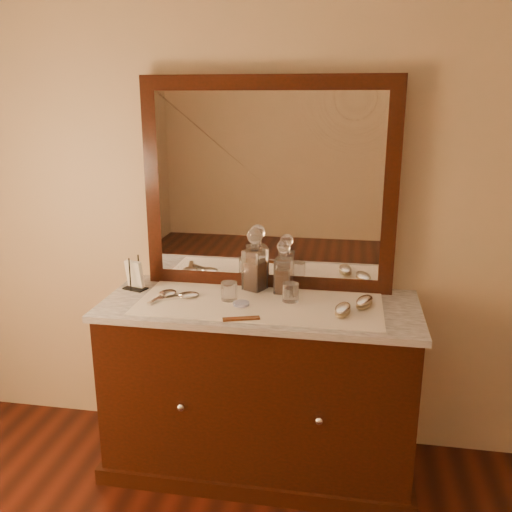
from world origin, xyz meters
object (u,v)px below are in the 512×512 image
object	(u,v)px
decanter_right	(283,272)
pin_dish	(241,304)
mirror_frame	(269,185)
dresser_cabinet	(260,389)
napkin_rack	(135,276)
brush_far	(364,302)
comb	(241,319)
hand_mirror_inner	(184,295)
decanter_left	(255,266)
brush_near	(343,310)
hand_mirror_outer	(165,294)

from	to	relation	value
decanter_right	pin_dish	bearing A→B (deg)	-129.56
mirror_frame	dresser_cabinet	bearing A→B (deg)	-90.00
dresser_cabinet	pin_dish	size ratio (longest dim) A/B	18.96
napkin_rack	brush_far	size ratio (longest dim) A/B	1.06
comb	hand_mirror_inner	xyz separation A→B (m)	(-0.31, 0.22, 0.00)
dresser_cabinet	comb	xyz separation A→B (m)	(-0.04, -0.22, 0.45)
napkin_rack	decanter_right	xyz separation A→B (m)	(0.72, 0.07, 0.04)
mirror_frame	hand_mirror_inner	distance (m)	0.65
hand_mirror_inner	napkin_rack	bearing A→B (deg)	163.75
dresser_cabinet	brush_far	distance (m)	0.66
napkin_rack	decanter_left	distance (m)	0.59
brush_near	pin_dish	bearing A→B (deg)	176.16
napkin_rack	brush_near	size ratio (longest dim) A/B	1.09
decanter_right	napkin_rack	bearing A→B (deg)	-174.69
mirror_frame	napkin_rack	world-z (taller)	mirror_frame
comb	hand_mirror_outer	bearing A→B (deg)	133.58
comb	brush_near	size ratio (longest dim) A/B	1.03
decanter_left	hand_mirror_inner	world-z (taller)	decanter_left
decanter_left	brush_far	bearing A→B (deg)	-15.22
napkin_rack	brush_near	distance (m)	1.02
dresser_cabinet	brush_near	xyz separation A→B (m)	(0.38, -0.08, 0.46)
napkin_rack	hand_mirror_outer	size ratio (longest dim) A/B	0.79
mirror_frame	decanter_right	distance (m)	0.42
hand_mirror_inner	comb	bearing A→B (deg)	-34.69
dresser_cabinet	mirror_frame	distance (m)	0.97
comb	napkin_rack	xyz separation A→B (m)	(-0.59, 0.30, 0.06)
comb	brush_far	bearing A→B (deg)	7.33
comb	napkin_rack	distance (m)	0.66
dresser_cabinet	hand_mirror_inner	bearing A→B (deg)	-179.89
comb	decanter_left	size ratio (longest dim) A/B	0.51
decanter_right	brush_near	world-z (taller)	decanter_right
dresser_cabinet	hand_mirror_outer	bearing A→B (deg)	179.95
mirror_frame	decanter_left	bearing A→B (deg)	-124.23
brush_near	hand_mirror_inner	size ratio (longest dim) A/B	0.74
mirror_frame	brush_near	xyz separation A→B (m)	(0.38, -0.33, -0.48)
pin_dish	dresser_cabinet	bearing A→B (deg)	35.13
decanter_left	hand_mirror_inner	size ratio (longest dim) A/B	1.50
dresser_cabinet	mirror_frame	world-z (taller)	mirror_frame
mirror_frame	decanter_left	world-z (taller)	mirror_frame
mirror_frame	pin_dish	xyz separation A→B (m)	(-0.08, -0.30, -0.49)
decanter_left	brush_near	size ratio (longest dim) A/B	2.01
comb	decanter_right	size ratio (longest dim) A/B	0.60
decanter_left	hand_mirror_outer	world-z (taller)	decanter_left
napkin_rack	hand_mirror_inner	bearing A→B (deg)	-16.25
mirror_frame	decanter_right	world-z (taller)	mirror_frame
decanter_left	dresser_cabinet	bearing A→B (deg)	-72.63
decanter_right	brush_near	distance (m)	0.38
mirror_frame	brush_far	distance (m)	0.70
decanter_right	brush_near	bearing A→B (deg)	-38.68
pin_dish	brush_far	world-z (taller)	brush_far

